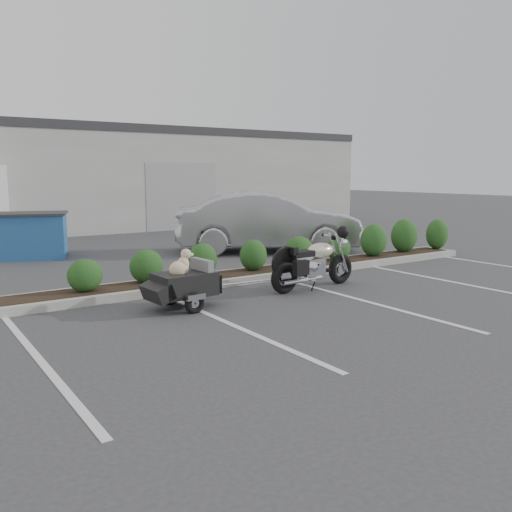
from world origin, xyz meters
TOP-DOWN VIEW (x-y plane):
  - ground at (0.00, 0.00)m, footprint 90.00×90.00m
  - planter_kerb at (1.00, 2.20)m, footprint 12.00×1.00m
  - building at (0.00, 17.00)m, footprint 26.00×10.00m
  - motorcycle at (1.15, 0.68)m, footprint 2.11×0.72m
  - pet_trailer at (-1.63, 0.70)m, footprint 1.69×0.94m
  - sedan at (3.33, 5.25)m, footprint 5.36×4.10m
  - dumpster at (-2.52, 7.75)m, footprint 2.13×1.77m

SIDE VIEW (x-z plane):
  - ground at x=0.00m, z-range 0.00..0.00m
  - planter_kerb at x=1.00m, z-range 0.00..0.15m
  - pet_trailer at x=-1.63m, z-range -0.08..0.92m
  - motorcycle at x=1.15m, z-range -0.12..1.09m
  - dumpster at x=-2.52m, z-range 0.01..1.20m
  - sedan at x=3.33m, z-range 0.00..1.69m
  - building at x=0.00m, z-range 0.00..4.00m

